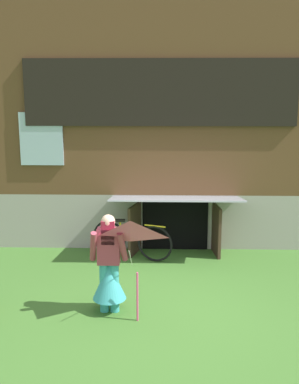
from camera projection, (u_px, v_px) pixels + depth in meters
The scene contains 5 objects.
ground_plane at pixel (159, 311), 7.42m from camera, with size 60.00×60.00×0.00m, color #3D6B28.
log_house at pixel (161, 121), 12.42m from camera, with size 8.15×6.46×5.18m.
person at pixel (109, 272), 7.30m from camera, with size 0.61×0.52×1.56m.
kite at pixel (131, 248), 6.63m from camera, with size 0.89×0.95×1.50m.
bicycle_yellow at pixel (131, 240), 9.69m from camera, with size 1.67×0.64×0.80m.
Camera 1 is at (0.04, -6.86, 3.39)m, focal length 44.49 mm.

